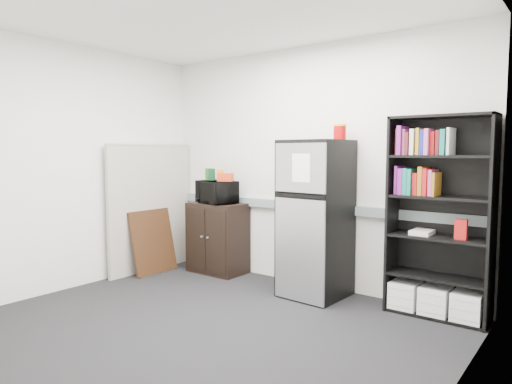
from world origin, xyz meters
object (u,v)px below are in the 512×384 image
cabinet (218,238)px  refrigerator (315,219)px  cubicle_partition (151,207)px  bookshelf (439,219)px  microwave (216,192)px

cabinet → refrigerator: bearing=-3.2°
cubicle_partition → cabinet: 0.95m
bookshelf → microwave: bookshelf is taller
microwave → cubicle_partition: bearing=-136.9°
refrigerator → microwave: bearing=-179.5°
cubicle_partition → refrigerator: bearing=8.7°
bookshelf → microwave: size_ratio=3.65×
microwave → refrigerator: (1.45, -0.06, -0.20)m
bookshelf → cubicle_partition: bookshelf is taller
refrigerator → bookshelf: bearing=9.8°
bookshelf → cubicle_partition: bearing=-171.9°
cubicle_partition → bookshelf: bearing=8.1°
bookshelf → microwave: (-2.67, -0.08, 0.11)m
cabinet → microwave: (-0.00, -0.02, 0.58)m
cubicle_partition → refrigerator: (2.21, 0.34, 0.01)m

